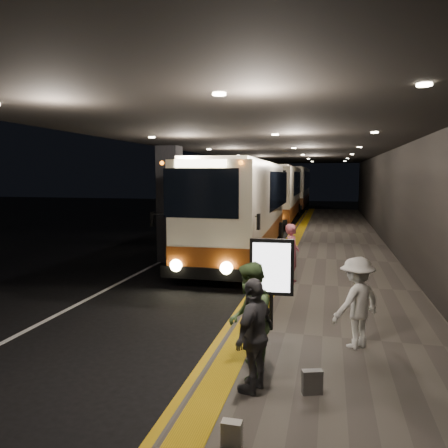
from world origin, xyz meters
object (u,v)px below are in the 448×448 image
at_px(passenger_boarding, 292,253).
at_px(info_sign, 272,269).
at_px(stanchion_post, 261,284).
at_px(passenger_waiting_green, 250,320).
at_px(coach_main, 242,212).
at_px(passenger_waiting_white, 357,302).
at_px(coach_second, 278,196).
at_px(passenger_waiting_grey, 255,335).
at_px(bag_polka, 312,382).
at_px(bag_plain, 232,434).
at_px(coach_third, 293,189).

xyz_separation_m(passenger_boarding, info_sign, (-0.07, -4.08, 0.40)).
bearing_deg(stanchion_post, passenger_waiting_green, -83.72).
xyz_separation_m(coach_main, passenger_waiting_white, (4.02, -9.40, -0.81)).
height_order(coach_main, coach_second, coach_second).
distance_m(coach_second, passenger_waiting_grey, 25.52).
xyz_separation_m(passenger_waiting_grey, info_sign, (-0.09, 2.59, 0.43)).
distance_m(coach_second, stanchion_post, 21.28).
height_order(coach_main, passenger_boarding, coach_main).
bearing_deg(coach_second, coach_main, -90.41).
bearing_deg(passenger_waiting_grey, stanchion_post, -154.11).
relative_size(bag_polka, bag_plain, 1.18).
xyz_separation_m(coach_second, bag_polka, (3.44, -25.29, -1.51)).
xyz_separation_m(coach_second, coach_third, (0.09, 11.99, 0.05)).
xyz_separation_m(info_sign, stanchion_post, (-0.47, 1.64, -0.75)).
distance_m(coach_main, coach_third, 25.89).
bearing_deg(passenger_waiting_green, stanchion_post, 179.55).
xyz_separation_m(passenger_boarding, stanchion_post, (-0.54, -2.44, -0.35)).
bearing_deg(coach_third, stanchion_post, -87.14).
bearing_deg(coach_second, passenger_waiting_grey, -85.06).
height_order(passenger_boarding, bag_plain, passenger_boarding).
bearing_deg(passenger_waiting_grey, passenger_waiting_white, 161.53).
xyz_separation_m(bag_polka, bag_plain, (-0.87, -1.47, -0.03)).
relative_size(passenger_waiting_white, bag_plain, 5.58).
xyz_separation_m(passenger_waiting_green, bag_polka, (0.99, -0.37, -0.73)).
relative_size(coach_third, stanchion_post, 12.01).
distance_m(coach_main, stanchion_post, 7.58).
bearing_deg(passenger_waiting_green, bag_polka, 62.62).
xyz_separation_m(coach_third, bag_polka, (3.34, -37.28, -1.57)).
distance_m(passenger_waiting_green, bag_plain, 2.00).
distance_m(bag_polka, stanchion_post, 4.38).
relative_size(bag_plain, stanchion_post, 0.29).
xyz_separation_m(coach_third, info_sign, (2.41, -34.78, -0.47)).
height_order(coach_second, passenger_waiting_green, coach_second).
xyz_separation_m(passenger_waiting_white, bag_plain, (-1.58, -3.46, -0.69)).
bearing_deg(bag_polka, stanchion_post, 108.74).
bearing_deg(info_sign, bag_polka, -74.01).
height_order(coach_second, info_sign, coach_second).
distance_m(coach_main, bag_polka, 11.95).
distance_m(passenger_boarding, bag_polka, 6.67).
bearing_deg(passenger_waiting_grey, info_sign, -159.68).
distance_m(coach_main, passenger_waiting_white, 10.26).
bearing_deg(bag_plain, coach_third, 93.66).
bearing_deg(bag_plain, passenger_waiting_white, 65.46).
xyz_separation_m(coach_main, passenger_boarding, (2.45, -4.81, -0.78)).
xyz_separation_m(coach_main, coach_second, (-0.12, 13.90, 0.04)).
height_order(bag_polka, stanchion_post, stanchion_post).
xyz_separation_m(passenger_waiting_white, stanchion_post, (-2.11, 2.15, -0.32)).
bearing_deg(passenger_waiting_white, passenger_waiting_grey, 8.17).
height_order(coach_main, bag_plain, coach_main).
relative_size(coach_second, passenger_boarding, 6.99).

